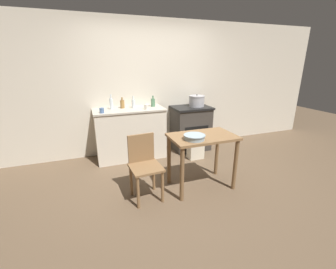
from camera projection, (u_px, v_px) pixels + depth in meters
The scene contains 15 objects.
ground_plane at pixel (180, 183), 3.44m from camera, with size 14.00×14.00×0.00m, color brown.
wall_back at pixel (150, 88), 4.45m from camera, with size 8.00×0.07×2.55m.
counter_cabinet at pixel (130, 133), 4.25m from camera, with size 1.29×0.60×0.95m.
stove at pixel (190, 128), 4.68m from camera, with size 0.77×0.60×0.90m.
work_table at pixel (202, 146), 3.18m from camera, with size 0.92×0.58×0.79m.
chair at pixel (144, 164), 2.98m from camera, with size 0.42×0.42×0.86m.
flour_sack at pixel (195, 148), 4.28m from camera, with size 0.29×0.20×0.40m, color beige.
stock_pot at pixel (197, 101), 4.54m from camera, with size 0.32×0.32×0.24m.
mixing_bowl_large at pixel (194, 137), 2.96m from camera, with size 0.29×0.29×0.07m.
bottle_far_left at pixel (122, 104), 4.14m from camera, with size 0.08×0.08×0.20m.
bottle_left at pixel (153, 102), 4.29m from camera, with size 0.08×0.08×0.21m.
bottle_mid_left at pixel (134, 103), 4.15m from camera, with size 0.07×0.07×0.22m.
bottle_center_left at pixel (111, 103), 4.04m from camera, with size 0.06×0.06×0.27m.
cup_center at pixel (102, 110), 3.76m from camera, with size 0.07×0.07×0.09m, color #4C6B99.
cup_center_right at pixel (147, 107), 4.04m from camera, with size 0.08×0.08×0.09m, color silver.
Camera 1 is at (-1.23, -2.78, 1.79)m, focal length 24.00 mm.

